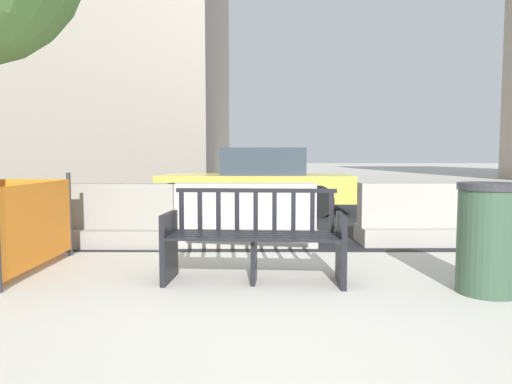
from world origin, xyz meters
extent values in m
plane|color=#B7B2A8|center=(0.00, 0.00, 0.00)|extent=(200.00, 200.00, 0.00)
cube|color=black|center=(0.00, 8.70, 0.00)|extent=(120.00, 12.00, 0.01)
cube|color=black|center=(-0.95, 1.38, 0.33)|extent=(0.08, 0.52, 0.66)
cube|color=black|center=(0.69, 1.27, 0.33)|extent=(0.08, 0.52, 0.66)
cube|color=black|center=(-0.13, 1.33, 0.22)|extent=(0.06, 0.33, 0.45)
cube|color=black|center=(-0.15, 1.10, 0.45)|extent=(1.60, 0.18, 0.02)
cube|color=black|center=(-0.14, 1.21, 0.45)|extent=(1.60, 0.18, 0.02)
cube|color=black|center=(-0.13, 1.33, 0.45)|extent=(1.60, 0.18, 0.02)
cube|color=black|center=(-0.12, 1.44, 0.45)|extent=(1.60, 0.18, 0.02)
cube|color=black|center=(-0.11, 1.56, 0.45)|extent=(1.60, 0.18, 0.02)
cube|color=black|center=(-0.11, 1.57, 0.86)|extent=(1.60, 0.14, 0.04)
cube|color=black|center=(-0.86, 1.62, 0.65)|extent=(0.05, 0.03, 0.38)
cube|color=black|center=(-0.67, 1.60, 0.65)|extent=(0.05, 0.03, 0.38)
cube|color=black|center=(-0.49, 1.59, 0.65)|extent=(0.05, 0.03, 0.38)
cube|color=black|center=(-0.30, 1.58, 0.65)|extent=(0.05, 0.03, 0.38)
cube|color=black|center=(-0.11, 1.57, 0.65)|extent=(0.05, 0.03, 0.38)
cube|color=black|center=(0.07, 1.55, 0.65)|extent=(0.05, 0.03, 0.38)
cube|color=black|center=(0.26, 1.54, 0.65)|extent=(0.05, 0.03, 0.38)
cube|color=black|center=(0.45, 1.53, 0.65)|extent=(0.05, 0.03, 0.38)
cube|color=black|center=(0.63, 1.51, 0.65)|extent=(0.05, 0.03, 0.38)
cube|color=black|center=(-0.95, 1.36, 0.65)|extent=(0.08, 0.46, 0.03)
cube|color=black|center=(0.69, 1.25, 0.65)|extent=(0.08, 0.46, 0.03)
cube|color=#ADA89E|center=(-0.30, 3.23, 0.12)|extent=(2.00, 0.69, 0.24)
cube|color=#ADA89E|center=(-0.30, 3.23, 0.54)|extent=(2.00, 0.31, 0.60)
cube|color=gray|center=(-2.20, 3.17, 0.12)|extent=(2.01, 0.72, 0.24)
cube|color=gray|center=(-2.20, 3.17, 0.54)|extent=(2.01, 0.34, 0.60)
cube|color=#9E998E|center=(2.31, 3.29, 0.12)|extent=(2.00, 0.69, 0.24)
cube|color=#9E998E|center=(2.31, 3.29, 0.54)|extent=(2.00, 0.31, 0.60)
cylinder|color=#2D2D33|center=(-2.37, 2.52, 0.50)|extent=(0.05, 0.05, 1.01)
cube|color=orange|center=(-3.14, 2.52, 0.50)|extent=(1.54, 0.03, 0.85)
cube|color=orange|center=(-2.37, 1.75, 0.50)|extent=(0.03, 1.54, 0.85)
cube|color=#DBC64C|center=(-0.11, 6.94, 0.54)|extent=(4.10, 1.82, 0.56)
cube|color=#38424C|center=(0.05, 6.94, 1.11)|extent=(1.77, 1.56, 0.57)
cylinder|color=black|center=(-1.39, 6.16, 0.32)|extent=(0.64, 0.23, 0.64)
cylinder|color=black|center=(-1.35, 7.79, 0.32)|extent=(0.64, 0.23, 0.64)
cylinder|color=black|center=(1.12, 6.10, 0.32)|extent=(0.64, 0.23, 0.64)
cylinder|color=black|center=(1.16, 7.73, 0.32)|extent=(0.64, 0.23, 0.64)
cylinder|color=#334C38|center=(1.91, 0.97, 0.45)|extent=(0.51, 0.51, 0.91)
cylinder|color=#2D2D33|center=(1.91, 0.97, 0.94)|extent=(0.53, 0.53, 0.06)
camera|label=1|loc=(-0.11, -2.95, 1.18)|focal=32.00mm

